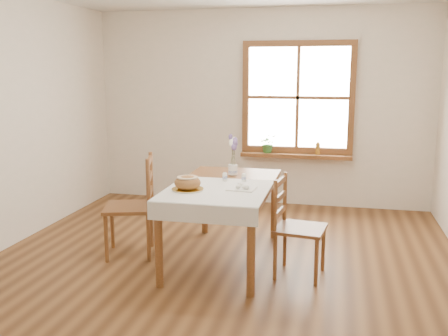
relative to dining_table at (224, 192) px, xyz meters
The scene contains 18 objects.
ground 0.73m from the dining_table, 90.00° to the right, with size 5.00×5.00×0.00m, color brown.
room_walls 1.08m from the dining_table, 90.00° to the right, with size 4.60×5.10×2.65m.
window 2.36m from the dining_table, 77.02° to the left, with size 1.46×0.08×1.46m.
window_sill 2.16m from the dining_table, 76.61° to the left, with size 1.46×0.20×0.05m.
dining_table is the anchor object (origin of this frame).
table_linen 0.32m from the dining_table, 90.00° to the right, with size 0.91×0.99×0.01m, color white.
chair_left 0.96m from the dining_table, behind, with size 0.46×0.49×1.00m, color brown, non-canonical shape.
chair_right 0.81m from the dining_table, 17.29° to the right, with size 0.42×0.44×0.89m, color brown, non-canonical shape.
bread_plate 0.46m from the dining_table, 123.55° to the right, with size 0.27×0.27×0.01m, color silver.
bread_loaf 0.48m from the dining_table, 123.55° to the right, with size 0.23×0.23×0.13m, color olive.
egg_napkin 0.33m from the dining_table, 47.30° to the right, with size 0.24×0.20×0.01m, color white.
eggs 0.34m from the dining_table, 47.30° to the right, with size 0.18×0.17×0.04m, color silver, non-canonical shape.
salt_shaker 0.15m from the dining_table, 95.88° to the left, with size 0.05×0.05×0.09m, color silver.
pepper_shaker 0.24m from the dining_table, 26.92° to the left, with size 0.04×0.04×0.08m, color silver.
flower_vase 0.41m from the dining_table, 89.42° to the left, with size 0.09×0.09×0.10m, color silver.
lavender_bouquet 0.51m from the dining_table, 89.42° to the left, with size 0.16×0.16×0.31m, color #68508F, non-canonical shape.
potted_plant 2.11m from the dining_table, 86.48° to the left, with size 0.22×0.25×0.19m, color #336729.
amber_bottle 2.25m from the dining_table, 69.53° to the left, with size 0.06×0.06×0.17m, color #9A681C.
Camera 1 is at (1.02, -4.17, 1.80)m, focal length 40.00 mm.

